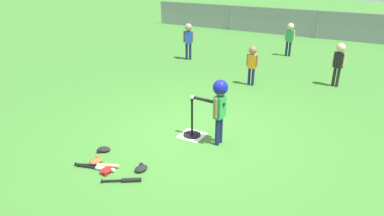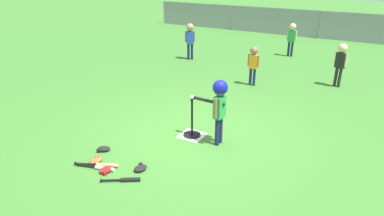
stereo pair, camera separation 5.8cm
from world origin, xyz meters
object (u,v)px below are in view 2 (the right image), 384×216
fielder_deep_right (341,59)px  fielder_near_right (190,37)px  fielder_deep_left (253,61)px  glove_tossed_aside (104,149)px  glove_by_plate (96,160)px  batting_tee (192,130)px  glove_near_bats (140,168)px  spare_bat_black (126,180)px  spare_bat_silver (101,168)px  glove_outfield_drop (106,170)px  baseball_on_tee (192,97)px  fielder_near_left (292,35)px  spare_bat_wood (103,165)px  batter_child (219,99)px

fielder_deep_right → fielder_near_right: bearing=174.8°
fielder_deep_left → glove_tossed_aside: (-0.93, -4.47, -0.63)m
glove_by_plate → batting_tee: bearing=61.4°
fielder_near_right → glove_near_bats: fielder_near_right is taller
spare_bat_black → glove_near_bats: bearing=91.5°
fielder_deep_left → glove_by_plate: bearing=-99.2°
spare_bat_silver → glove_tossed_aside: bearing=130.0°
fielder_deep_right → glove_outfield_drop: bearing=-111.7°
baseball_on_tee → fielder_near_left: 6.78m
spare_bat_wood → glove_outfield_drop: 0.17m
fielder_deep_left → glove_outfield_drop: (-0.44, -4.92, -0.63)m
spare_bat_silver → spare_bat_black: size_ratio=1.22×
fielder_near_left → glove_outfield_drop: bearing=-93.1°
fielder_deep_right → fielder_deep_left: fielder_deep_right is taller
batter_child → glove_near_bats: size_ratio=4.79×
fielder_near_left → glove_by_plate: bearing=-95.4°
spare_bat_silver → glove_by_plate: 0.25m
spare_bat_silver → glove_tossed_aside: 0.58m
batting_tee → glove_by_plate: bearing=-118.6°
fielder_near_right → glove_tossed_aside: size_ratio=4.44×
glove_by_plate → glove_near_bats: same height
fielder_near_right → glove_outfield_drop: bearing=-70.2°
fielder_near_left → spare_bat_wood: size_ratio=1.69×
fielder_deep_left → batter_child: bearing=-79.1°
glove_by_plate → glove_outfield_drop: same height
batter_child → glove_outfield_drop: (-1.07, -1.66, -0.80)m
spare_bat_wood → spare_bat_black: same height
glove_outfield_drop → spare_bat_silver: bearing=178.4°
fielder_near_left → glove_tossed_aside: 8.10m
fielder_deep_right → fielder_deep_left: 2.18m
spare_bat_wood → spare_bat_black: size_ratio=1.30×
baseball_on_tee → glove_near_bats: (-0.10, -1.39, -0.72)m
fielder_near_right → fielder_deep_left: bearing=-27.8°
glove_near_bats → baseball_on_tee: bearing=85.7°
glove_by_plate → glove_tossed_aside: same height
batter_child → fielder_deep_left: batter_child is taller
glove_tossed_aside → glove_outfield_drop: bearing=-42.7°
glove_outfield_drop → batter_child: bearing=57.1°
glove_by_plate → glove_tossed_aside: (-0.15, 0.33, 0.00)m
spare_bat_black → fielder_near_right: bearing=113.0°
glove_by_plate → glove_tossed_aside: bearing=114.5°
fielder_near_right → spare_bat_wood: fielder_near_right is taller
batter_child → baseball_on_tee: bearing=177.0°
batter_child → fielder_near_right: bearing=125.6°
fielder_deep_right → glove_near_bats: 6.00m
glove_tossed_aside → batter_child: bearing=37.8°
fielder_deep_right → fielder_deep_left: size_ratio=1.09×
fielder_near_right → glove_by_plate: bearing=-72.6°
baseball_on_tee → spare_bat_black: size_ratio=0.15×
baseball_on_tee → glove_near_bats: baseball_on_tee is taller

